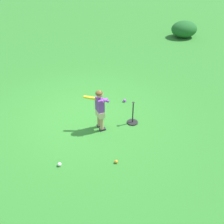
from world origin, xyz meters
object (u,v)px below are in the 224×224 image
object	(u,v)px
child_batter	(100,107)
batting_tee	(133,119)
play_ball_by_bucket	(124,101)
play_ball_center_lawn	(116,162)
play_ball_near_batter	(59,164)

from	to	relation	value
child_batter	batting_tee	world-z (taller)	child_batter
child_batter	play_ball_by_bucket	bearing A→B (deg)	139.07
child_batter	batting_tee	distance (m)	1.02
child_batter	batting_tee	size ratio (longest dim) A/B	1.74
play_ball_by_bucket	batting_tee	size ratio (longest dim) A/B	0.14
child_batter	batting_tee	bearing A→B (deg)	92.30
play_ball_by_bucket	child_batter	bearing A→B (deg)	-40.93
play_ball_by_bucket	batting_tee	world-z (taller)	batting_tee
play_ball_center_lawn	play_ball_by_bucket	world-z (taller)	play_ball_by_bucket
play_ball_by_bucket	batting_tee	bearing A→B (deg)	-4.58
child_batter	play_ball_by_bucket	xyz separation A→B (m)	(-1.09, 0.94, -0.61)
child_batter	play_ball_near_batter	size ratio (longest dim) A/B	12.90
child_batter	batting_tee	xyz separation A→B (m)	(-0.03, 0.86, -0.55)
play_ball_near_batter	batting_tee	distance (m)	2.28
play_ball_near_batter	batting_tee	bearing A→B (deg)	119.92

